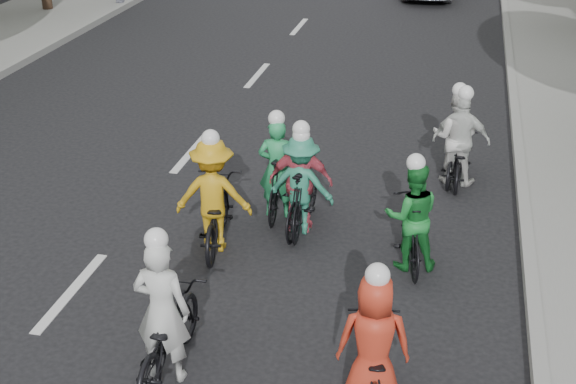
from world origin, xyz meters
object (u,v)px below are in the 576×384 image
(cyclist_6, at_px, (455,146))
(cyclist_1, at_px, (412,224))
(cyclist_5, at_px, (278,178))
(cyclist_7, at_px, (301,190))
(cyclist_3, at_px, (301,190))
(cyclist_4, at_px, (374,355))
(cyclist_8, at_px, (460,150))
(cyclist_0, at_px, (166,327))
(cyclist_2, at_px, (215,205))

(cyclist_6, bearing_deg, cyclist_1, 86.84)
(cyclist_5, xyz_separation_m, cyclist_6, (2.68, 1.90, 0.03))
(cyclist_7, bearing_deg, cyclist_5, -39.81)
(cyclist_3, relative_size, cyclist_4, 1.02)
(cyclist_4, relative_size, cyclist_7, 1.03)
(cyclist_3, bearing_deg, cyclist_8, -138.95)
(cyclist_4, bearing_deg, cyclist_0, -8.52)
(cyclist_4, distance_m, cyclist_7, 4.07)
(cyclist_8, bearing_deg, cyclist_1, 80.82)
(cyclist_5, bearing_deg, cyclist_7, 132.57)
(cyclist_2, xyz_separation_m, cyclist_8, (3.44, 3.05, -0.07))
(cyclist_3, bearing_deg, cyclist_5, -45.85)
(cyclist_1, relative_size, cyclist_6, 0.97)
(cyclist_2, distance_m, cyclist_3, 1.39)
(cyclist_3, bearing_deg, cyclist_7, 98.31)
(cyclist_2, relative_size, cyclist_6, 1.09)
(cyclist_6, xyz_separation_m, cyclist_8, (0.10, -0.11, -0.03))
(cyclist_0, bearing_deg, cyclist_4, -179.38)
(cyclist_6, height_order, cyclist_8, cyclist_6)
(cyclist_0, distance_m, cyclist_1, 3.95)
(cyclist_0, xyz_separation_m, cyclist_4, (2.35, 0.01, -0.00))
(cyclist_0, xyz_separation_m, cyclist_7, (0.78, 3.76, 0.05))
(cyclist_1, height_order, cyclist_5, cyclist_5)
(cyclist_6, distance_m, cyclist_7, 3.23)
(cyclist_1, distance_m, cyclist_3, 1.87)
(cyclist_0, distance_m, cyclist_4, 2.35)
(cyclist_5, distance_m, cyclist_6, 3.29)
(cyclist_2, bearing_deg, cyclist_4, 123.83)
(cyclist_3, height_order, cyclist_4, cyclist_3)
(cyclist_1, distance_m, cyclist_8, 3.02)
(cyclist_1, bearing_deg, cyclist_7, -34.13)
(cyclist_0, height_order, cyclist_8, cyclist_0)
(cyclist_2, xyz_separation_m, cyclist_3, (1.12, 0.83, -0.02))
(cyclist_0, distance_m, cyclist_8, 6.76)
(cyclist_2, bearing_deg, cyclist_1, 173.37)
(cyclist_3, relative_size, cyclist_8, 1.01)
(cyclist_5, bearing_deg, cyclist_2, 59.62)
(cyclist_4, distance_m, cyclist_8, 6.05)
(cyclist_4, bearing_deg, cyclist_7, -76.06)
(cyclist_4, xyz_separation_m, cyclist_7, (-1.56, 3.75, 0.05))
(cyclist_1, bearing_deg, cyclist_4, 75.34)
(cyclist_3, relative_size, cyclist_7, 1.04)
(cyclist_0, height_order, cyclist_5, cyclist_0)
(cyclist_3, relative_size, cyclist_5, 1.02)
(cyclist_5, xyz_separation_m, cyclist_8, (2.79, 1.79, 0.00))
(cyclist_2, bearing_deg, cyclist_7, -153.05)
(cyclist_7, relative_size, cyclist_8, 0.96)
(cyclist_4, height_order, cyclist_6, cyclist_6)
(cyclist_5, bearing_deg, cyclist_1, 148.73)
(cyclist_3, xyz_separation_m, cyclist_5, (-0.47, 0.44, -0.04))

